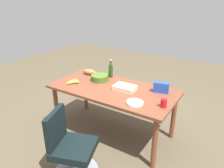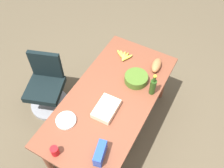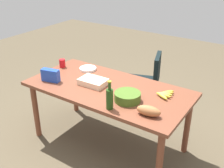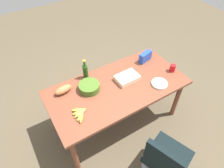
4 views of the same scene
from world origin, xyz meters
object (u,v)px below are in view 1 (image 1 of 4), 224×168
at_px(chip_bag_blue, 161,88).
at_px(paper_plate_stack, 135,103).
at_px(office_chair, 71,152).
at_px(salad_bowl, 100,78).
at_px(conference_table, 113,93).
at_px(wine_bottle, 111,70).
at_px(bread_loaf, 89,72).
at_px(sheet_cake, 125,88).
at_px(banana_bunch, 74,82).
at_px(red_solo_cup, 164,103).

bearing_deg(chip_bag_blue, paper_plate_stack, 73.25).
xyz_separation_m(office_chair, salad_bowl, (0.39, -1.17, 0.51)).
height_order(conference_table, wine_bottle, wine_bottle).
relative_size(chip_bag_blue, salad_bowl, 0.79).
bearing_deg(office_chair, conference_table, -87.76).
bearing_deg(salad_bowl, bread_loaf, -22.57).
xyz_separation_m(sheet_cake, bread_loaf, (0.85, -0.24, 0.02)).
bearing_deg(sheet_cake, chip_bag_blue, -156.51).
distance_m(banana_bunch, red_solo_cup, 1.49).
relative_size(wine_bottle, bread_loaf, 1.27).
relative_size(chip_bag_blue, wine_bottle, 0.72).
bearing_deg(wine_bottle, salad_bowl, 74.32).
xyz_separation_m(banana_bunch, bread_loaf, (0.03, -0.44, 0.03)).
distance_m(red_solo_cup, wine_bottle, 1.26).
bearing_deg(chip_bag_blue, office_chair, 63.78).
distance_m(paper_plate_stack, wine_bottle, 1.04).
height_order(conference_table, banana_bunch, banana_bunch).
bearing_deg(bread_loaf, conference_table, 157.33).
height_order(office_chair, sheet_cake, office_chair).
xyz_separation_m(paper_plate_stack, wine_bottle, (0.80, -0.66, 0.10)).
bearing_deg(paper_plate_stack, red_solo_cup, -160.95).
bearing_deg(bread_loaf, salad_bowl, 157.43).
distance_m(office_chair, wine_bottle, 1.56).
relative_size(conference_table, chip_bag_blue, 8.69).
distance_m(salad_bowl, paper_plate_stack, 0.96).
distance_m(sheet_cake, red_solo_cup, 0.70).
bearing_deg(paper_plate_stack, chip_bag_blue, -106.75).
relative_size(conference_table, wine_bottle, 6.25).
relative_size(red_solo_cup, paper_plate_stack, 0.50).
xyz_separation_m(office_chair, chip_bag_blue, (-0.63, -1.28, 0.54)).
distance_m(sheet_cake, paper_plate_stack, 0.45).
distance_m(red_solo_cup, bread_loaf, 1.58).
height_order(wine_bottle, bread_loaf, wine_bottle).
relative_size(banana_bunch, paper_plate_stack, 1.10).
bearing_deg(office_chair, paper_plate_stack, -122.01).
bearing_deg(sheet_cake, red_solo_cup, 163.95).
height_order(sheet_cake, red_solo_cup, red_solo_cup).
height_order(salad_bowl, bread_loaf, bread_loaf).
relative_size(sheet_cake, banana_bunch, 1.32).
distance_m(sheet_cake, wine_bottle, 0.59).
bearing_deg(conference_table, bread_loaf, -22.67).
relative_size(salad_bowl, wine_bottle, 0.91).
relative_size(office_chair, salad_bowl, 3.15).
bearing_deg(banana_bunch, chip_bag_blue, -162.40).
bearing_deg(red_solo_cup, conference_table, -10.23).
xyz_separation_m(salad_bowl, bread_loaf, (0.31, -0.13, 0.00)).
bearing_deg(bread_loaf, sheet_cake, 164.28).
height_order(sheet_cake, salad_bowl, salad_bowl).
xyz_separation_m(sheet_cake, red_solo_cup, (-0.67, 0.19, 0.02)).
xyz_separation_m(conference_table, chip_bag_blue, (-0.67, -0.25, 0.16)).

